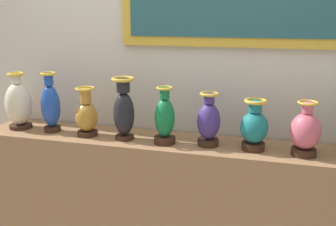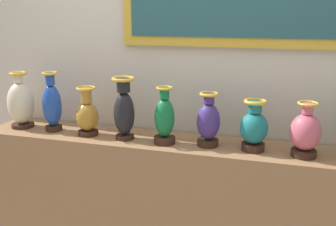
# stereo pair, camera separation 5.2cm
# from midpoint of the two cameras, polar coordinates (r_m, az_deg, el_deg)

# --- Properties ---
(display_shelf) EXTENTS (2.52, 0.40, 0.96)m
(display_shelf) POSITION_cam_midpoint_polar(r_m,az_deg,el_deg) (2.66, 0.58, -13.92)
(display_shelf) COLOR #99704C
(display_shelf) RESTS_ON ground_plane
(back_wall) EXTENTS (3.75, 0.14, 3.09)m
(back_wall) POSITION_cam_midpoint_polar(r_m,az_deg,el_deg) (2.58, 2.49, 10.31)
(back_wall) COLOR silver
(back_wall) RESTS_ON ground_plane
(vase_ivory) EXTENTS (0.18, 0.18, 0.39)m
(vase_ivory) POSITION_cam_midpoint_polar(r_m,az_deg,el_deg) (2.88, -20.42, 1.37)
(vase_ivory) COLOR #382319
(vase_ivory) RESTS_ON display_shelf
(vase_sapphire) EXTENTS (0.13, 0.13, 0.41)m
(vase_sapphire) POSITION_cam_midpoint_polar(r_m,az_deg,el_deg) (2.72, -16.21, 1.16)
(vase_sapphire) COLOR #382319
(vase_sapphire) RESTS_ON display_shelf
(vase_ochre) EXTENTS (0.15, 0.15, 0.32)m
(vase_ochre) POSITION_cam_midpoint_polar(r_m,az_deg,el_deg) (2.58, -11.26, -0.31)
(vase_ochre) COLOR #382319
(vase_ochre) RESTS_ON display_shelf
(vase_onyx) EXTENTS (0.15, 0.15, 0.40)m
(vase_onyx) POSITION_cam_midpoint_polar(r_m,az_deg,el_deg) (2.45, -5.89, 0.44)
(vase_onyx) COLOR #382319
(vase_onyx) RESTS_ON display_shelf
(vase_emerald) EXTENTS (0.13, 0.13, 0.36)m
(vase_emerald) POSITION_cam_midpoint_polar(r_m,az_deg,el_deg) (2.37, 0.11, -0.92)
(vase_emerald) COLOR #382319
(vase_emerald) RESTS_ON display_shelf
(vase_indigo) EXTENTS (0.14, 0.14, 0.33)m
(vase_indigo) POSITION_cam_midpoint_polar(r_m,az_deg,el_deg) (2.34, 6.61, -1.33)
(vase_indigo) COLOR #382319
(vase_indigo) RESTS_ON display_shelf
(vase_teal) EXTENTS (0.16, 0.16, 0.31)m
(vase_teal) POSITION_cam_midpoint_polar(r_m,az_deg,el_deg) (2.31, 13.21, -2.11)
(vase_teal) COLOR #382319
(vase_teal) RESTS_ON display_shelf
(vase_rose) EXTENTS (0.17, 0.17, 0.32)m
(vase_rose) POSITION_cam_midpoint_polar(r_m,az_deg,el_deg) (2.29, 20.23, -2.76)
(vase_rose) COLOR #382319
(vase_rose) RESTS_ON display_shelf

